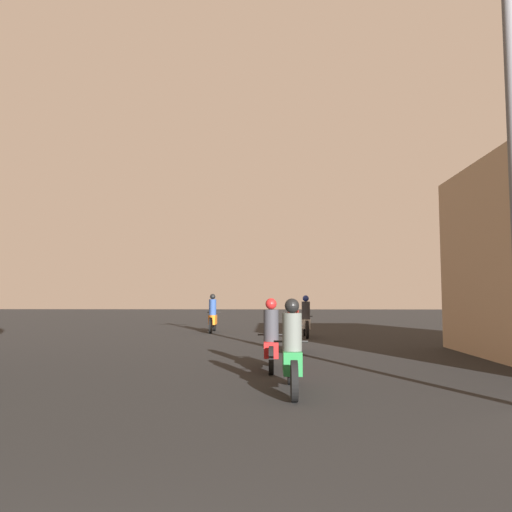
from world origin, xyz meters
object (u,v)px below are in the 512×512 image
(motorcycle_white, at_px, (306,321))
(motorcycle_orange, at_px, (213,317))
(motorcycle_green, at_px, (292,354))
(motorcycle_red, at_px, (271,341))
(motorcycle_black, at_px, (293,332))

(motorcycle_white, height_order, motorcycle_orange, motorcycle_orange)
(motorcycle_green, relative_size, motorcycle_white, 1.06)
(motorcycle_orange, bearing_deg, motorcycle_green, -71.08)
(motorcycle_red, distance_m, motorcycle_orange, 11.53)
(motorcycle_red, height_order, motorcycle_white, motorcycle_white)
(motorcycle_red, relative_size, motorcycle_orange, 0.87)
(motorcycle_white, distance_m, motorcycle_orange, 4.73)
(motorcycle_white, bearing_deg, motorcycle_green, -99.22)
(motorcycle_green, bearing_deg, motorcycle_orange, 110.36)
(motorcycle_orange, bearing_deg, motorcycle_black, -60.77)
(motorcycle_red, height_order, motorcycle_orange, motorcycle_orange)
(motorcycle_black, bearing_deg, motorcycle_orange, 114.79)
(motorcycle_black, height_order, motorcycle_white, motorcycle_white)
(motorcycle_green, distance_m, motorcycle_orange, 14.03)
(motorcycle_orange, bearing_deg, motorcycle_white, -27.18)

